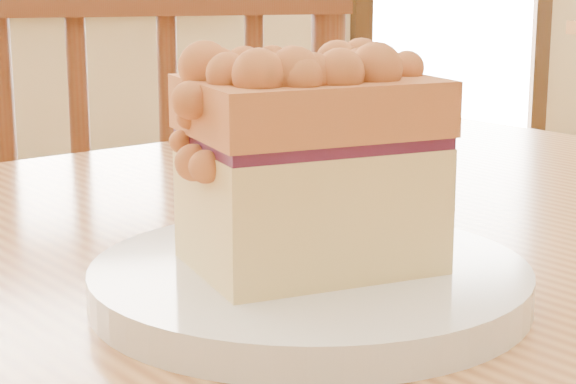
{
  "coord_description": "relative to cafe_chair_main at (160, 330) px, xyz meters",
  "views": [
    {
      "loc": [
        -0.19,
        -0.3,
        0.91
      ],
      "look_at": [
        -0.01,
        0.16,
        0.8
      ],
      "focal_mm": 62.0,
      "sensor_mm": 36.0,
      "label": 1
    }
  ],
  "objects": [
    {
      "name": "plate",
      "position": [
        -0.09,
        -0.71,
        0.29
      ],
      "size": [
        0.22,
        0.22,
        0.02
      ],
      "color": "white",
      "rests_on": "cafe_table_main"
    },
    {
      "name": "cafe_chair_main",
      "position": [
        0.0,
        0.0,
        0.0
      ],
      "size": [
        0.47,
        0.47,
        0.93
      ],
      "rotation": [
        0.0,
        0.0,
        3.02
      ],
      "color": "#5C3019",
      "rests_on": "ground"
    },
    {
      "name": "cake_slice",
      "position": [
        -0.09,
        -0.71,
        0.35
      ],
      "size": [
        0.13,
        0.09,
        0.11
      ],
      "rotation": [
        0.0,
        0.0,
        0.05
      ],
      "color": "#EED986",
      "rests_on": "plate"
    }
  ]
}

